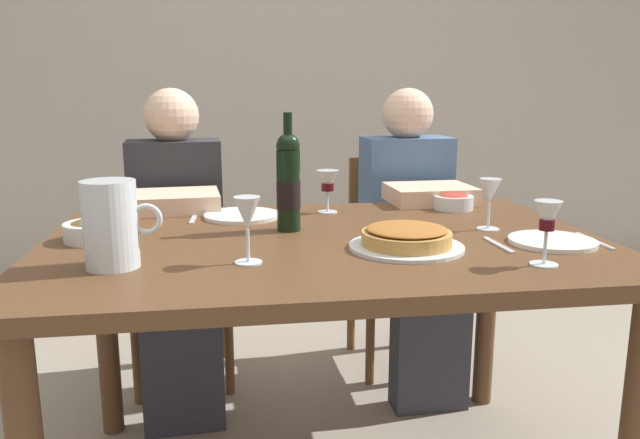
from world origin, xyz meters
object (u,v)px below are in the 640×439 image
object	(u,v)px
dining_table	(325,271)
water_pitcher	(111,229)
wine_glass_right_diner	(328,183)
chair_left	(179,255)
wine_glass_spare	(247,216)
dinner_plate_left_setting	(242,215)
olive_bowl	(95,229)
diner_left	(177,240)
diner_right	(413,231)
salad_bowl	(453,201)
baked_tart	(406,238)
wine_glass_left_diner	(547,220)
wine_glass_centre	(490,193)
dinner_plate_right_setting	(552,241)
chair_right	(395,246)
wine_bottle	(288,182)

from	to	relation	value
dining_table	water_pitcher	size ratio (longest dim) A/B	7.56
wine_glass_right_diner	chair_left	bearing A→B (deg)	135.29
wine_glass_spare	dinner_plate_left_setting	world-z (taller)	wine_glass_spare
olive_bowl	dining_table	bearing A→B (deg)	-6.62
diner_left	diner_right	xyz separation A→B (m)	(0.89, 0.01, 0.00)
dinner_plate_left_setting	salad_bowl	bearing A→B (deg)	2.39
baked_tart	wine_glass_left_diner	world-z (taller)	wine_glass_left_diner
wine_glass_left_diner	diner_right	distance (m)	1.00
dining_table	wine_glass_left_diner	size ratio (longest dim) A/B	9.96
dining_table	olive_bowl	xyz separation A→B (m)	(-0.61, 0.07, 0.12)
wine_glass_left_diner	dinner_plate_left_setting	distance (m)	0.93
water_pitcher	diner_left	distance (m)	0.86
diner_right	dining_table	bearing A→B (deg)	53.48
baked_tart	chair_left	xyz separation A→B (m)	(-0.64, 1.00, -0.29)
dining_table	wine_glass_right_diner	world-z (taller)	wine_glass_right_diner
wine_glass_right_diner	dining_table	bearing A→B (deg)	-100.72
dining_table	olive_bowl	bearing A→B (deg)	173.38
wine_glass_centre	baked_tart	bearing A→B (deg)	-149.58
dining_table	wine_glass_spare	bearing A→B (deg)	-135.32
water_pitcher	dining_table	bearing A→B (deg)	20.84
wine_glass_centre	dinner_plate_right_setting	world-z (taller)	wine_glass_centre
chair_right	diner_right	bearing A→B (deg)	89.80
wine_bottle	wine_glass_centre	bearing A→B (deg)	-7.89
baked_tart	wine_bottle	bearing A→B (deg)	137.26
chair_left	chair_right	size ratio (longest dim) A/B	1.00
olive_bowl	chair_right	distance (m)	1.36
dinner_plate_left_setting	dining_table	bearing A→B (deg)	-55.81
olive_bowl	wine_glass_centre	distance (m)	1.09
dining_table	olive_bowl	distance (m)	0.63
dinner_plate_right_setting	dining_table	bearing A→B (deg)	165.70
dinner_plate_right_setting	baked_tart	bearing A→B (deg)	178.95
olive_bowl	chair_right	size ratio (longest dim) A/B	0.18
salad_bowl	wine_glass_right_diner	distance (m)	0.43
wine_glass_left_diner	wine_glass_right_diner	world-z (taller)	wine_glass_left_diner
wine_bottle	water_pitcher	distance (m)	0.53
wine_glass_centre	dining_table	bearing A→B (deg)	-176.14
salad_bowl	diner_left	world-z (taller)	diner_left
olive_bowl	chair_left	xyz separation A→B (m)	(0.15, 0.79, -0.29)
diner_left	diner_right	world-z (taller)	same
water_pitcher	chair_left	world-z (taller)	water_pitcher
water_pitcher	wine_glass_centre	size ratio (longest dim) A/B	1.34
baked_tart	diner_left	distance (m)	1.01
dinner_plate_left_setting	diner_left	size ratio (longest dim) A/B	0.21
olive_bowl	wine_glass_left_diner	xyz separation A→B (m)	(1.06, -0.40, 0.08)
diner_left	wine_glass_right_diner	bearing A→B (deg)	147.00
diner_left	chair_right	xyz separation A→B (m)	(0.89, 0.25, -0.12)
olive_bowl	wine_glass_left_diner	bearing A→B (deg)	-20.77
wine_glass_right_diner	wine_glass_spare	bearing A→B (deg)	-116.58
chair_left	diner_left	xyz separation A→B (m)	(0.01, -0.24, 0.12)
dinner_plate_left_setting	water_pitcher	bearing A→B (deg)	-120.84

